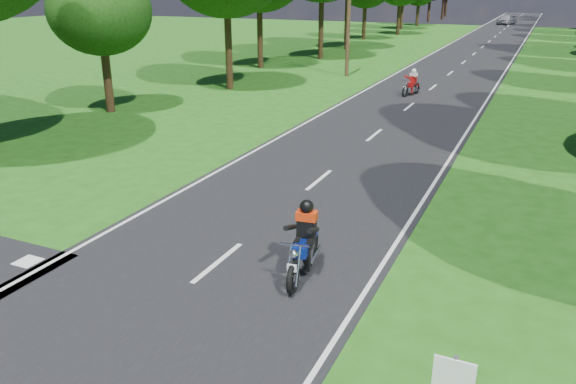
% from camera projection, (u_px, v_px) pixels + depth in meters
% --- Properties ---
extents(ground, '(160.00, 160.00, 0.00)m').
position_uv_depth(ground, '(162.00, 309.00, 10.54)').
color(ground, '#1E4E11').
rests_on(ground, ground).
extents(main_road, '(7.00, 140.00, 0.02)m').
position_uv_depth(main_road, '(482.00, 47.00, 53.11)').
color(main_road, black).
rests_on(main_road, ground).
extents(road_markings, '(7.40, 140.00, 0.01)m').
position_uv_depth(road_markings, '(478.00, 49.00, 51.57)').
color(road_markings, silver).
rests_on(road_markings, main_road).
extents(telegraph_pole, '(1.20, 0.26, 8.00)m').
position_uv_depth(telegraph_pole, '(349.00, 11.00, 35.29)').
color(telegraph_pole, '#382616').
rests_on(telegraph_pole, ground).
extents(rider_near_blue, '(0.90, 1.98, 1.59)m').
position_uv_depth(rider_near_blue, '(304.00, 239.00, 11.47)').
color(rider_near_blue, navy).
rests_on(rider_near_blue, main_road).
extents(rider_far_red, '(0.94, 1.77, 1.40)m').
position_uv_depth(rider_far_red, '(411.00, 82.00, 30.12)').
color(rider_far_red, '#B40D10').
rests_on(rider_far_red, main_road).
extents(distant_car, '(2.85, 4.60, 1.46)m').
position_uv_depth(distant_car, '(507.00, 19.00, 81.13)').
color(distant_car, '#B1B3B8').
rests_on(distant_car, main_road).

